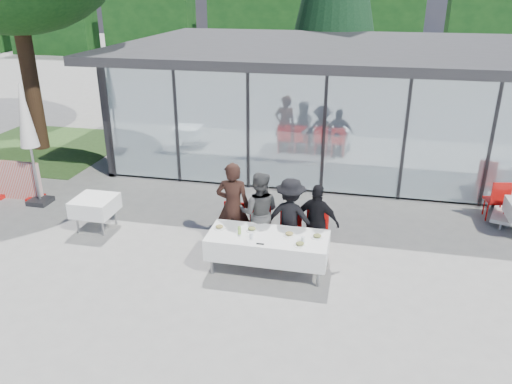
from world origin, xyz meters
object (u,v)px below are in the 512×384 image
Objects in this scene: diner_chair_a at (233,224)px; plate_extra at (300,244)px; diner_chair_c at (290,229)px; folded_eyeglasses at (260,244)px; spare_table_left at (95,206)px; diner_c at (290,217)px; market_umbrella at (27,125)px; lounger at (509,207)px; diner_chair_d at (317,232)px; dining_table at (268,245)px; plate_c at (289,234)px; spare_chair_b at (498,199)px; plate_a at (219,227)px; diner_a at (233,206)px; diner_chair_b at (259,226)px; diner_d at (317,222)px; plate_b at (252,229)px; plate_d at (317,236)px; diner_b at (259,212)px; juice_bottle at (239,230)px.

diner_chair_a is 4.18× the size of plate_extra.
diner_chair_c is 1.20m from folded_eyeglasses.
diner_chair_a is at bearing -3.16° from spare_table_left.
market_umbrella is at bearing -3.14° from diner_c.
lounger is (5.13, 3.88, -0.50)m from folded_eyeglasses.
spare_table_left is (-4.39, 0.18, -0.26)m from diner_c.
diner_chair_a is 6.96× the size of folded_eyeglasses.
spare_table_left is at bearing 177.93° from diner_chair_d.
plate_c is at bearing 12.54° from dining_table.
plate_c is 5.41m from spare_chair_b.
diner_chair_d is at bearing 50.82° from folded_eyeglasses.
spare_chair_b is (8.81, 2.38, -0.02)m from spare_table_left.
diner_c reaches higher than dining_table.
diner_c is 6.96× the size of plate_a.
diner_chair_b is at bearing 175.61° from diner_a.
plate_extra is at bearing -139.55° from lounger.
diner_c reaches higher than diner_chair_c.
plate_c reaches higher than dining_table.
plate_a is at bearing -15.07° from spare_table_left.
folded_eyeglasses is (-0.91, -1.11, -0.01)m from diner_d.
plate_extra is 7.25m from market_umbrella.
plate_a is (-1.81, -0.66, 0.24)m from diner_chair_d.
lounger is (5.40, 3.38, -0.52)m from plate_b.
spare_table_left is (-4.02, 1.29, -0.20)m from folded_eyeglasses.
diner_chair_a is 0.54m from diner_chair_b.
diner_c is at bearing 14.48° from diner_d.
diner_chair_d reaches higher than spare_table_left.
diner_chair_b is 6.14m from market_umbrella.
diner_chair_a is 0.67× the size of lounger.
plate_d is (1.78, -0.64, 0.24)m from diner_chair_a.
plate_c is (0.73, -0.05, 0.00)m from plate_b.
dining_table is at bearing -145.22° from lounger.
diner_chair_a is at bearing 152.21° from plate_c.
diner_c is 4.40m from spare_table_left.
diner_chair_c is 4.18× the size of plate_c.
plate_b and plate_d have the same top height.
diner_chair_a reaches higher than plate_d.
market_umbrella is (-6.49, 1.13, 1.48)m from diner_chair_c.
lounger is (5.38, 2.76, -0.28)m from diner_chair_b.
diner_b is at bearing 6.79° from diner_c.
diner_b is 7.32× the size of plate_b.
diner_chair_c is at bearing -9.87° from market_umbrella.
plate_c is at bearing -0.02° from plate_a.
plate_b is 0.73m from plate_c.
diner_chair_c is at bearing -149.90° from spare_chair_b.
plate_c is at bearing -27.79° from diner_chair_a.
diner_a is at bearing 125.74° from folded_eyeglasses.
juice_bottle is at bearing -147.39° from spare_chair_b.
dining_table is 0.85m from diner_c.
juice_bottle is at bearing 107.53° from diner_a.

